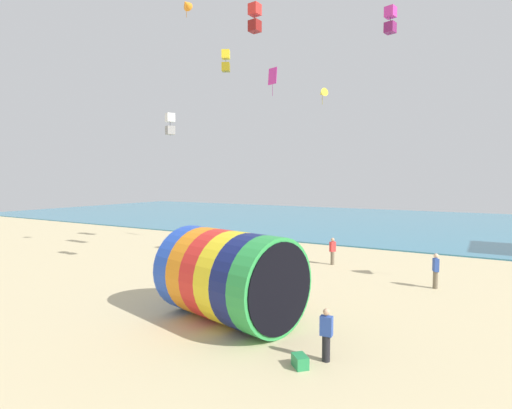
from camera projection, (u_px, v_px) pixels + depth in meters
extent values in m
plane|color=#CCBA8C|center=(245.00, 326.00, 14.64)|extent=(120.00, 120.00, 0.00)
cube|color=teal|center=(415.00, 223.00, 47.89)|extent=(120.00, 40.00, 0.10)
cylinder|color=blue|center=(195.00, 267.00, 16.57)|extent=(1.63, 3.55, 3.45)
cylinder|color=orange|center=(208.00, 271.00, 15.98)|extent=(1.63, 3.55, 3.45)
cylinder|color=red|center=(222.00, 274.00, 15.39)|extent=(1.63, 3.55, 3.45)
cylinder|color=yellow|center=(237.00, 278.00, 14.80)|extent=(1.63, 3.55, 3.45)
cylinder|color=navy|center=(253.00, 282.00, 14.21)|extent=(1.63, 3.55, 3.45)
cylinder|color=green|center=(271.00, 287.00, 13.62)|extent=(1.63, 3.55, 3.45)
cylinder|color=black|center=(281.00, 289.00, 13.31)|extent=(0.80, 3.10, 3.17)
cylinder|color=black|center=(326.00, 348.00, 11.81)|extent=(0.24, 0.24, 0.78)
cube|color=#2D4CA5|center=(326.00, 326.00, 11.77)|extent=(0.38, 0.25, 0.58)
sphere|color=tan|center=(327.00, 312.00, 11.74)|extent=(0.21, 0.21, 0.21)
cube|color=#D1339E|center=(390.00, 12.00, 21.34)|extent=(0.61, 0.61, 0.55)
cube|color=#7D1E5E|center=(390.00, 28.00, 21.40)|extent=(0.61, 0.61, 0.55)
cylinder|color=black|center=(390.00, 20.00, 21.37)|extent=(0.02, 0.02, 1.46)
cube|color=white|center=(170.00, 118.00, 23.04)|extent=(0.61, 0.61, 0.49)
cube|color=gray|center=(170.00, 130.00, 23.08)|extent=(0.61, 0.61, 0.49)
cylinder|color=black|center=(170.00, 124.00, 23.06)|extent=(0.02, 0.02, 1.29)
cone|color=yellow|center=(322.00, 93.00, 29.27)|extent=(0.90, 0.88, 0.68)
cylinder|color=olive|center=(322.00, 100.00, 29.30)|extent=(0.03, 0.03, 0.66)
cube|color=#D1339E|center=(273.00, 76.00, 30.05)|extent=(0.86, 0.36, 1.25)
cylinder|color=#7D1E5E|center=(273.00, 88.00, 30.10)|extent=(0.03, 0.03, 1.25)
cone|color=orange|center=(186.00, 4.00, 25.20)|extent=(0.79, 0.84, 0.69)
cylinder|color=#8F4F12|center=(186.00, 12.00, 25.23)|extent=(0.03, 0.03, 0.66)
cube|color=yellow|center=(226.00, 55.00, 29.38)|extent=(0.77, 0.77, 0.61)
cube|color=olive|center=(226.00, 67.00, 29.44)|extent=(0.77, 0.77, 0.61)
cylinder|color=black|center=(226.00, 61.00, 29.41)|extent=(0.02, 0.02, 1.63)
cube|color=red|center=(255.00, 10.00, 23.91)|extent=(0.67, 0.67, 0.65)
cube|color=maroon|center=(255.00, 26.00, 23.97)|extent=(0.67, 0.67, 0.65)
cylinder|color=black|center=(255.00, 18.00, 23.94)|extent=(0.02, 0.02, 1.74)
cylinder|color=#726651|center=(332.00, 258.00, 25.13)|extent=(0.24, 0.24, 0.83)
cube|color=red|center=(333.00, 247.00, 25.08)|extent=(0.37, 0.42, 0.62)
sphere|color=tan|center=(333.00, 240.00, 25.06)|extent=(0.23, 0.23, 0.23)
cylinder|color=#726651|center=(435.00, 280.00, 19.66)|extent=(0.24, 0.24, 0.85)
cube|color=#2D4CA5|center=(436.00, 265.00, 19.61)|extent=(0.35, 0.42, 0.64)
sphere|color=beige|center=(436.00, 256.00, 19.58)|extent=(0.23, 0.23, 0.23)
cylinder|color=#726651|center=(195.00, 247.00, 29.49)|extent=(0.24, 0.24, 0.80)
cube|color=#338C4C|center=(195.00, 237.00, 29.44)|extent=(0.42, 0.37, 0.60)
sphere|color=beige|center=(195.00, 231.00, 29.41)|extent=(0.22, 0.22, 0.22)
cube|color=#268C4C|center=(300.00, 361.00, 11.43)|extent=(0.62, 0.62, 0.36)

